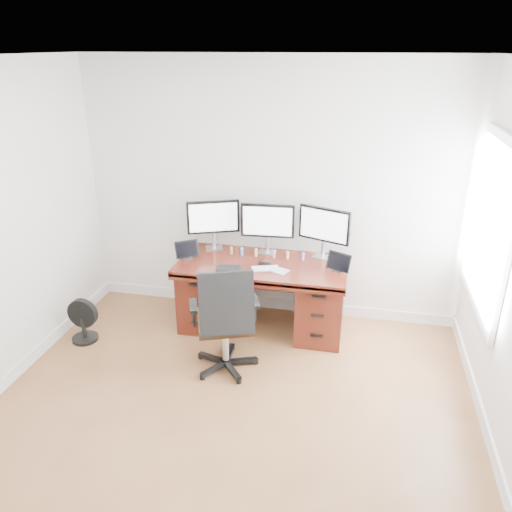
% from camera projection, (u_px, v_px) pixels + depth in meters
% --- Properties ---
extents(ground, '(4.50, 4.50, 0.00)m').
position_uv_depth(ground, '(214.00, 452.00, 3.68)').
color(ground, brown).
rests_on(ground, ground).
extents(back_wall, '(4.00, 0.10, 2.70)m').
position_uv_depth(back_wall, '(271.00, 193.00, 5.17)').
color(back_wall, white).
rests_on(back_wall, ground).
extents(desk, '(1.70, 0.80, 0.75)m').
position_uv_depth(desk, '(263.00, 292.00, 5.17)').
color(desk, '#49170E').
rests_on(desk, ground).
extents(office_chair, '(0.73, 0.73, 1.06)m').
position_uv_depth(office_chair, '(226.00, 337.00, 4.47)').
color(office_chair, black).
rests_on(office_chair, ground).
extents(floor_fan, '(0.31, 0.26, 0.45)m').
position_uv_depth(floor_fan, '(83.00, 321.00, 4.99)').
color(floor_fan, black).
rests_on(floor_fan, ground).
extents(monitor_left, '(0.52, 0.24, 0.53)m').
position_uv_depth(monitor_left, '(213.00, 219.00, 5.22)').
color(monitor_left, silver).
rests_on(monitor_left, desk).
extents(monitor_center, '(0.55, 0.15, 0.53)m').
position_uv_depth(monitor_center, '(268.00, 223.00, 5.11)').
color(monitor_center, silver).
rests_on(monitor_center, desk).
extents(monitor_right, '(0.53, 0.23, 0.53)m').
position_uv_depth(monitor_right, '(324.00, 227.00, 5.00)').
color(monitor_right, silver).
rests_on(monitor_right, desk).
extents(tablet_left, '(0.24, 0.19, 0.19)m').
position_uv_depth(tablet_left, '(187.00, 251.00, 5.07)').
color(tablet_left, silver).
rests_on(tablet_left, desk).
extents(tablet_right, '(0.25, 0.16, 0.19)m').
position_uv_depth(tablet_right, '(339.00, 263.00, 4.78)').
color(tablet_right, silver).
rests_on(tablet_right, desk).
extents(keyboard, '(0.28, 0.19, 0.01)m').
position_uv_depth(keyboard, '(265.00, 268.00, 4.86)').
color(keyboard, white).
rests_on(keyboard, desk).
extents(trackpad, '(0.17, 0.17, 0.01)m').
position_uv_depth(trackpad, '(281.00, 271.00, 4.81)').
color(trackpad, '#B9BBC0').
rests_on(trackpad, desk).
extents(drawing_tablet, '(0.25, 0.18, 0.01)m').
position_uv_depth(drawing_tablet, '(228.00, 268.00, 4.88)').
color(drawing_tablet, black).
rests_on(drawing_tablet, desk).
extents(phone, '(0.13, 0.07, 0.01)m').
position_uv_depth(phone, '(265.00, 264.00, 4.97)').
color(phone, black).
rests_on(phone, desk).
extents(figurine_brown, '(0.04, 0.04, 0.09)m').
position_uv_depth(figurine_brown, '(231.00, 250.00, 5.19)').
color(figurine_brown, olive).
rests_on(figurine_brown, desk).
extents(figurine_blue, '(0.04, 0.04, 0.09)m').
position_uv_depth(figurine_blue, '(242.00, 251.00, 5.16)').
color(figurine_blue, '#4D89F0').
rests_on(figurine_blue, desk).
extents(figurine_yellow, '(0.04, 0.04, 0.09)m').
position_uv_depth(figurine_yellow, '(256.00, 252.00, 5.14)').
color(figurine_yellow, '#DFD365').
rests_on(figurine_yellow, desk).
extents(figurine_pink, '(0.04, 0.04, 0.09)m').
position_uv_depth(figurine_pink, '(274.00, 253.00, 5.10)').
color(figurine_pink, pink).
rests_on(figurine_pink, desk).
extents(figurine_orange, '(0.04, 0.04, 0.09)m').
position_uv_depth(figurine_orange, '(288.00, 255.00, 5.07)').
color(figurine_orange, '#FE9763').
rests_on(figurine_orange, desk).
extents(figurine_purple, '(0.04, 0.04, 0.09)m').
position_uv_depth(figurine_purple, '(303.00, 256.00, 5.04)').
color(figurine_purple, '#7A65C9').
rests_on(figurine_purple, desk).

